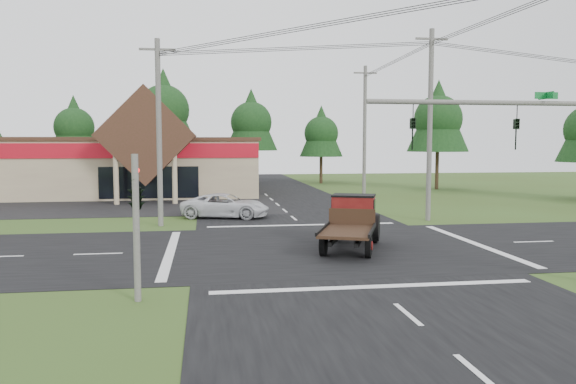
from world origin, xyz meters
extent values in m
plane|color=#374A1A|center=(0.00, 0.00, 0.00)|extent=(120.00, 120.00, 0.00)
cube|color=black|center=(0.00, 0.00, 0.01)|extent=(12.00, 120.00, 0.02)
cube|color=black|center=(0.00, 0.00, 0.01)|extent=(120.00, 12.00, 0.02)
cube|color=black|center=(-14.00, 19.00, 0.01)|extent=(28.00, 14.00, 0.02)
cube|color=tan|center=(-16.00, 30.00, 2.50)|extent=(30.00, 15.00, 5.00)
cube|color=#3D2919|center=(-16.00, 30.00, 5.05)|extent=(30.40, 15.40, 0.30)
cube|color=maroon|center=(-16.00, 22.45, 4.10)|extent=(30.00, 0.12, 1.20)
cube|color=#3D2919|center=(-10.00, 21.50, 5.30)|extent=(7.78, 4.00, 7.78)
cylinder|color=tan|center=(-12.20, 19.80, 2.00)|extent=(0.40, 0.40, 4.00)
cylinder|color=tan|center=(-7.80, 19.80, 2.00)|extent=(0.40, 0.40, 4.00)
cube|color=black|center=(-10.00, 22.48, 1.50)|extent=(8.00, 0.08, 2.60)
cylinder|color=#595651|center=(3.50, -7.50, 6.00)|extent=(8.00, 0.16, 0.16)
imported|color=black|center=(4.50, -7.50, 5.00)|extent=(0.16, 0.20, 1.00)
imported|color=black|center=(1.00, -7.50, 5.00)|extent=(0.16, 0.20, 1.00)
cube|color=#0C6626|center=(5.50, -7.50, 6.25)|extent=(0.80, 0.04, 0.22)
cylinder|color=#595651|center=(-7.50, -7.50, 2.20)|extent=(0.20, 0.20, 4.40)
imported|color=black|center=(-7.50, -7.30, 3.70)|extent=(0.53, 2.48, 1.00)
sphere|color=#FF0C0C|center=(-7.50, -7.15, 3.90)|extent=(0.18, 0.18, 0.18)
cylinder|color=#595651|center=(-8.00, 8.00, 5.25)|extent=(0.30, 0.30, 10.50)
cube|color=#595651|center=(-8.00, 8.00, 9.90)|extent=(2.00, 0.12, 0.12)
cylinder|color=#595651|center=(8.00, 8.00, 5.75)|extent=(0.30, 0.30, 11.50)
cube|color=#595651|center=(8.00, 8.00, 10.90)|extent=(2.00, 0.12, 0.12)
cylinder|color=#595651|center=(8.00, 22.00, 5.60)|extent=(0.30, 0.30, 11.20)
cube|color=#595651|center=(8.00, 22.00, 10.60)|extent=(2.00, 0.12, 0.12)
cylinder|color=#332316|center=(-20.00, 42.00, 1.75)|extent=(0.36, 0.36, 3.50)
cone|color=#133214|center=(-20.00, 42.00, 6.80)|extent=(5.60, 5.60, 6.60)
sphere|color=#133214|center=(-20.00, 42.00, 6.50)|extent=(4.40, 4.40, 4.40)
cylinder|color=#332316|center=(-10.00, 41.00, 2.27)|extent=(0.36, 0.36, 4.55)
cone|color=#133214|center=(-10.00, 41.00, 8.84)|extent=(7.28, 7.28, 8.58)
sphere|color=#133214|center=(-10.00, 41.00, 8.45)|extent=(5.72, 5.72, 5.72)
cylinder|color=#332316|center=(0.00, 42.00, 1.92)|extent=(0.36, 0.36, 3.85)
cone|color=#133214|center=(0.00, 42.00, 7.48)|extent=(6.16, 6.16, 7.26)
sphere|color=#133214|center=(0.00, 42.00, 7.15)|extent=(4.84, 4.84, 4.84)
cylinder|color=#332316|center=(8.00, 40.00, 1.57)|extent=(0.36, 0.36, 3.15)
cone|color=#133214|center=(8.00, 40.00, 6.12)|extent=(5.04, 5.04, 5.94)
sphere|color=#133214|center=(8.00, 40.00, 5.85)|extent=(3.96, 3.96, 3.96)
cylinder|color=#332316|center=(18.00, 30.00, 1.92)|extent=(0.36, 0.36, 3.85)
cone|color=#133214|center=(18.00, 30.00, 7.48)|extent=(6.16, 6.16, 7.26)
sphere|color=#133214|center=(18.00, 30.00, 7.15)|extent=(4.84, 4.84, 4.84)
imported|color=silver|center=(-4.21, 11.07, 0.76)|extent=(5.97, 3.88, 1.53)
camera|label=1|loc=(-5.47, -24.41, 4.72)|focal=35.00mm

